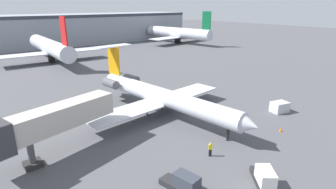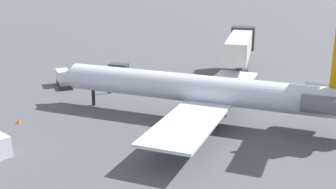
{
  "view_description": "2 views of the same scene",
  "coord_description": "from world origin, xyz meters",
  "px_view_note": "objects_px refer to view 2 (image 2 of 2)",
  "views": [
    {
      "loc": [
        -22.24,
        -32.04,
        16.42
      ],
      "look_at": [
        3.76,
        0.29,
        2.82
      ],
      "focal_mm": 29.52,
      "sensor_mm": 36.0,
      "label": 1
    },
    {
      "loc": [
        36.65,
        14.14,
        13.65
      ],
      "look_at": [
        2.55,
        -3.84,
        2.15
      ],
      "focal_mm": 44.59,
      "sensor_mm": 36.0,
      "label": 2
    }
  ],
  "objects_px": {
    "ground_crew_marshaller": "(109,86)",
    "baggage_tug_trailing": "(63,79)",
    "regional_jet": "(211,89)",
    "traffic_cone_near": "(19,120)",
    "jet_bridge": "(240,45)",
    "baggage_tug_lead": "(121,72)"
  },
  "relations": [
    {
      "from": "regional_jet",
      "to": "jet_bridge",
      "type": "height_order",
      "value": "regional_jet"
    },
    {
      "from": "jet_bridge",
      "to": "baggage_tug_trailing",
      "type": "relative_size",
      "value": 3.79
    },
    {
      "from": "ground_crew_marshaller",
      "to": "baggage_tug_trailing",
      "type": "relative_size",
      "value": 0.43
    },
    {
      "from": "baggage_tug_lead",
      "to": "traffic_cone_near",
      "type": "relative_size",
      "value": 7.58
    },
    {
      "from": "regional_jet",
      "to": "traffic_cone_near",
      "type": "distance_m",
      "value": 18.11
    },
    {
      "from": "regional_jet",
      "to": "traffic_cone_near",
      "type": "bearing_deg",
      "value": -59.98
    },
    {
      "from": "baggage_tug_trailing",
      "to": "ground_crew_marshaller",
      "type": "bearing_deg",
      "value": 89.65
    },
    {
      "from": "traffic_cone_near",
      "to": "baggage_tug_lead",
      "type": "bearing_deg",
      "value": -176.53
    },
    {
      "from": "regional_jet",
      "to": "baggage_tug_lead",
      "type": "xyz_separation_m",
      "value": [
        -9.76,
        -16.62,
        -2.24
      ]
    },
    {
      "from": "ground_crew_marshaller",
      "to": "baggage_tug_lead",
      "type": "relative_size",
      "value": 0.41
    },
    {
      "from": "baggage_tug_trailing",
      "to": "jet_bridge",
      "type": "bearing_deg",
      "value": 128.64
    },
    {
      "from": "regional_jet",
      "to": "baggage_tug_lead",
      "type": "relative_size",
      "value": 7.58
    },
    {
      "from": "ground_crew_marshaller",
      "to": "jet_bridge",
      "type": "bearing_deg",
      "value": 142.63
    },
    {
      "from": "jet_bridge",
      "to": "baggage_tug_lead",
      "type": "relative_size",
      "value": 3.59
    },
    {
      "from": "baggage_tug_trailing",
      "to": "traffic_cone_near",
      "type": "relative_size",
      "value": 7.18
    },
    {
      "from": "baggage_tug_lead",
      "to": "ground_crew_marshaller",
      "type": "bearing_deg",
      "value": 22.78
    },
    {
      "from": "jet_bridge",
      "to": "baggage_tug_trailing",
      "type": "height_order",
      "value": "jet_bridge"
    },
    {
      "from": "baggage_tug_lead",
      "to": "baggage_tug_trailing",
      "type": "bearing_deg",
      "value": -32.14
    },
    {
      "from": "regional_jet",
      "to": "baggage_tug_trailing",
      "type": "relative_size",
      "value": 8.01
    },
    {
      "from": "regional_jet",
      "to": "baggage_tug_trailing",
      "type": "distance_m",
      "value": 21.1
    },
    {
      "from": "jet_bridge",
      "to": "traffic_cone_near",
      "type": "xyz_separation_m",
      "value": [
        26.35,
        -12.49,
        -4.09
      ]
    },
    {
      "from": "regional_jet",
      "to": "ground_crew_marshaller",
      "type": "xyz_separation_m",
      "value": [
        -3.18,
        -13.86,
        -2.22
      ]
    }
  ]
}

